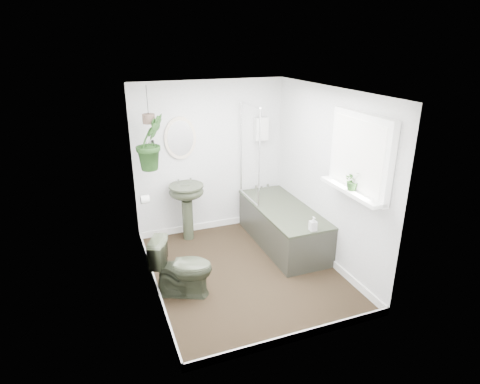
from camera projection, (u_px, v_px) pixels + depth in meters
name	position (u px, v px, depth m)	size (l,w,h in m)	color
floor	(244.00, 271.00, 5.23)	(2.30, 2.80, 0.02)	black
ceiling	(245.00, 90.00, 4.40)	(2.30, 2.80, 0.02)	white
wall_back	(210.00, 158.00, 6.05)	(2.30, 0.02, 2.30)	silver
wall_front	(302.00, 240.00, 3.59)	(2.30, 0.02, 2.30)	silver
wall_left	(147.00, 201.00, 4.43)	(0.02, 2.80, 2.30)	silver
wall_right	(327.00, 177.00, 5.20)	(0.02, 2.80, 2.30)	silver
skirting	(244.00, 268.00, 5.21)	(2.30, 2.80, 0.10)	white
bathtub	(283.00, 226.00, 5.83)	(0.72, 1.72, 0.58)	#323828
bath_screen	(250.00, 154.00, 5.79)	(0.04, 0.72, 1.40)	silver
shower_box	(261.00, 129.00, 6.11)	(0.20, 0.10, 0.35)	white
oval_mirror	(180.00, 138.00, 5.74)	(0.46, 0.03, 0.62)	beige
wall_sconce	(153.00, 148.00, 5.63)	(0.04, 0.04, 0.22)	black
toilet_roll_holder	(145.00, 199.00, 5.15)	(0.11, 0.11, 0.11)	white
window_recess	(360.00, 154.00, 4.39)	(0.08, 1.00, 0.90)	white
window_sill	(351.00, 191.00, 4.52)	(0.18, 1.00, 0.04)	white
window_blinds	(357.00, 155.00, 4.38)	(0.01, 0.86, 0.76)	white
toilet	(182.00, 267.00, 4.65)	(0.40, 0.70, 0.71)	#323828
pedestal_sink	(187.00, 212.00, 5.94)	(0.51, 0.43, 0.86)	#323828
sill_plant	(353.00, 180.00, 4.45)	(0.20, 0.17, 0.22)	black
hanging_plant	(151.00, 142.00, 5.21)	(0.40, 0.33, 0.74)	black
soap_bottle	(313.00, 224.00, 5.01)	(0.08, 0.09, 0.19)	black
hanging_pot	(149.00, 119.00, 5.10)	(0.16, 0.16, 0.12)	brown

